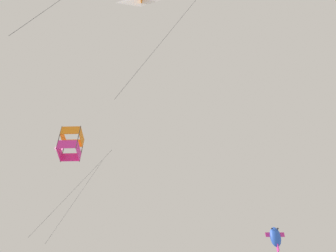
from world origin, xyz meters
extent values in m
pyramid|color=white|center=(6.17, -5.61, 34.14)|extent=(1.24, 2.01, 1.18)
cylinder|color=#47474C|center=(8.24, -5.05, 29.82)|extent=(1.31, 3.75, 7.47)
cube|color=orange|center=(-2.61, -8.08, 31.22)|extent=(0.55, 1.18, 0.62)
cube|color=orange|center=(-3.69, -7.73, 30.93)|extent=(0.55, 1.18, 0.62)
cube|color=orange|center=(-2.97, -7.34, 31.07)|extent=(1.25, 0.44, 0.90)
cube|color=orange|center=(-3.33, -8.46, 31.07)|extent=(1.25, 0.44, 0.90)
cube|color=#DB2D93|center=(-2.33, -8.16, 30.08)|extent=(0.55, 1.18, 0.62)
cube|color=#DB2D93|center=(-3.42, -7.81, 29.79)|extent=(0.55, 1.18, 0.62)
cube|color=#DB2D93|center=(-2.69, -7.43, 29.93)|extent=(1.25, 0.44, 0.90)
cube|color=#DB2D93|center=(-3.05, -8.55, 29.93)|extent=(1.25, 0.44, 0.90)
cylinder|color=#332D28|center=(-2.29, -7.56, 30.65)|extent=(0.50, 0.20, 1.85)
cylinder|color=#332D28|center=(-2.65, -8.68, 30.65)|extent=(0.50, 0.20, 1.85)
cylinder|color=#332D28|center=(-3.37, -7.21, 30.36)|extent=(0.50, 0.20, 1.85)
cylinder|color=#332D28|center=(-3.74, -8.33, 30.36)|extent=(0.50, 0.20, 1.85)
cylinder|color=#47474C|center=(-0.90, -7.46, 26.72)|extent=(1.12, 3.81, 5.82)
ellipsoid|color=blue|center=(-7.08, 7.71, 27.10)|extent=(1.25, 1.05, 1.74)
cube|color=#DB2D93|center=(-7.01, 8.13, 27.29)|extent=(0.29, 0.59, 0.36)
cube|color=#DB2D93|center=(-7.24, 7.32, 27.29)|extent=(0.29, 0.59, 0.36)
cube|color=#DB2D93|center=(-6.84, 7.64, 26.17)|extent=(0.61, 0.22, 0.62)
sphere|color=black|center=(-6.86, 7.88, 27.68)|extent=(0.18, 0.16, 0.15)
sphere|color=black|center=(-6.98, 7.46, 27.68)|extent=(0.18, 0.16, 0.15)
cube|color=#DB2D93|center=(-6.11, -8.49, 31.90)|extent=(1.08, 0.89, 1.37)
cylinder|color=yellow|center=(-6.09, -8.51, 31.91)|extent=(0.23, 0.23, 1.57)
cylinder|color=yellow|center=(-6.10, -8.49, 32.02)|extent=(0.91, 0.68, 0.03)
cylinder|color=#47474C|center=(-4.51, -7.07, 27.70)|extent=(3.04, 3.01, 6.85)
camera|label=1|loc=(20.61, -8.36, 18.02)|focal=45.18mm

